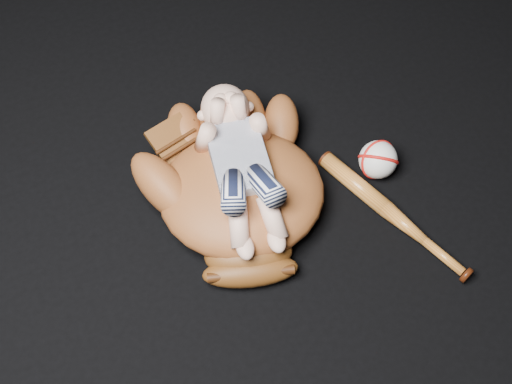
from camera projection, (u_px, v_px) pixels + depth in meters
baseball_glove at (241, 188)px, 1.43m from camera, size 0.55×0.58×0.15m
newborn_baby at (243, 168)px, 1.38m from camera, size 0.25×0.41×0.15m
baseball_bat at (394, 215)px, 1.46m from camera, size 0.16×0.38×0.04m
baseball at (378, 160)px, 1.50m from camera, size 0.10×0.10×0.08m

